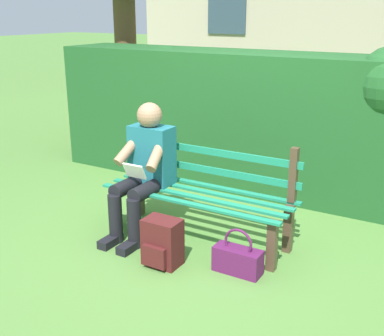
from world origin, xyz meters
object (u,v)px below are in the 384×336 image
at_px(backpack, 162,243).
at_px(person_seated, 144,167).
at_px(handbag, 238,259).
at_px(park_bench, 202,192).

bearing_deg(backpack, person_seated, -42.58).
height_order(person_seated, handbag, person_seated).
height_order(backpack, handbag, backpack).
xyz_separation_m(park_bench, backpack, (0.02, 0.59, -0.23)).
bearing_deg(park_bench, backpack, 88.23).
xyz_separation_m(person_seated, backpack, (-0.46, 0.43, -0.43)).
height_order(park_bench, backpack, park_bench).
distance_m(park_bench, person_seated, 0.55).
relative_size(backpack, handbag, 1.02).
bearing_deg(handbag, person_seated, -13.38).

